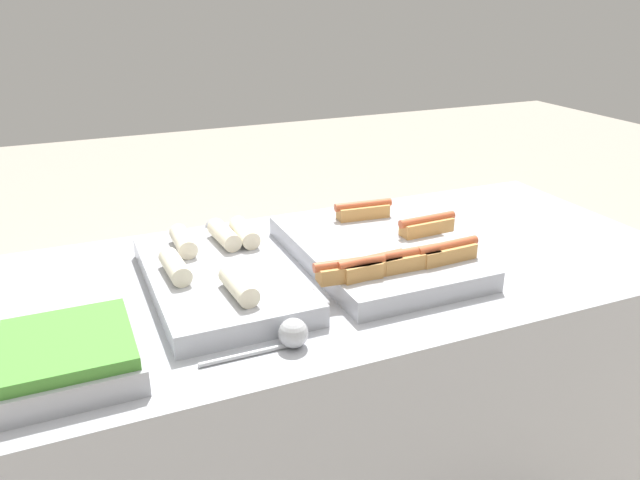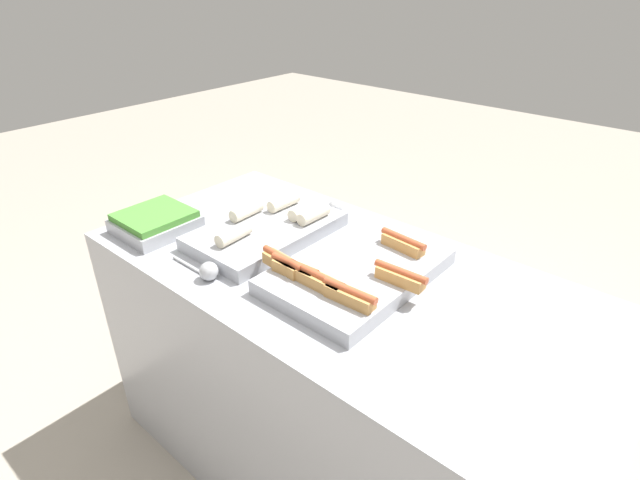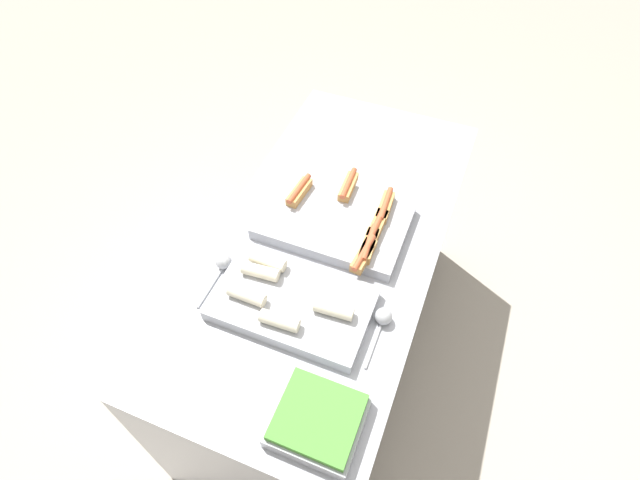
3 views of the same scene
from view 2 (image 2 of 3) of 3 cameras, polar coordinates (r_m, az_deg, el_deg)
The scene contains 7 objects.
ground_plane at distance 2.24m, azimuth 1.92°, elevation -24.34°, with size 12.00×12.00×0.00m, color #ADA393.
counter at distance 1.88m, azimuth 2.16°, elevation -15.74°, with size 1.72×0.83×0.94m.
tray_hotdogs at distance 1.53m, azimuth 4.03°, elevation -3.57°, with size 0.47×0.56×0.10m.
tray_wraps at distance 1.78m, azimuth -5.98°, elevation 1.30°, with size 0.32×0.53×0.10m.
tray_side_front at distance 1.90m, azimuth -18.28°, elevation 1.96°, with size 0.24×0.26×0.07m.
serving_spoon_near at distance 1.57m, azimuth -12.76°, elevation -3.46°, with size 0.22×0.06×0.06m.
serving_spoon_far at distance 1.94m, azimuth 1.60°, elevation 3.74°, with size 0.22×0.06×0.06m.
Camera 2 is at (0.83, -1.05, 1.79)m, focal length 28.00 mm.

